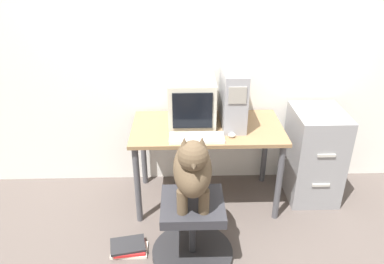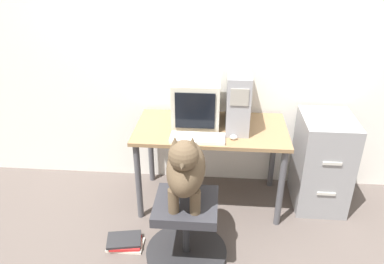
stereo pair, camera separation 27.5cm
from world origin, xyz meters
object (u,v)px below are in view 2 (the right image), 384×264
Objects in this scene: keyboard at (198,138)px; office_chair at (186,231)px; crt_monitor at (197,101)px; pc_tower at (238,98)px; book_stack_floor at (125,243)px; dog at (186,167)px; filing_cabinet at (322,162)px.

office_chair is at bearing -95.81° from keyboard.
pc_tower is (0.33, -0.03, 0.05)m from crt_monitor.
office_chair is at bearing -5.87° from book_stack_floor.
crt_monitor is 0.72× the size of dog.
keyboard is 0.97m from book_stack_floor.
keyboard is 0.70× the size of office_chair.
pc_tower is 1.09m from office_chair.
filing_cabinet is (1.08, 0.74, -0.36)m from dog.
pc_tower is 0.86× the size of dog.
pc_tower is 1.67× the size of book_stack_floor.
filing_cabinet is (0.74, -0.00, -0.55)m from pc_tower.
keyboard is at bearing 84.23° from dog.
pc_tower is 0.84m from dog.
keyboard is 0.51× the size of filing_cabinet.
pc_tower reaches higher than office_chair.
book_stack_floor is at bearing -140.00° from pc_tower.
keyboard is at bearing -84.57° from crt_monitor.
pc_tower is 0.59× the size of filing_cabinet.
keyboard is at bearing -136.86° from pc_tower.
pc_tower is 1.15× the size of keyboard.
office_chair is at bearing -145.84° from filing_cabinet.
dog is 0.68× the size of filing_cabinet.
dog reaches higher than office_chair.
dog reaches higher than keyboard.
crt_monitor is at bearing 174.92° from pc_tower.
keyboard is (0.03, -0.31, -0.17)m from crt_monitor.
pc_tower reaches higher than keyboard.
dog reaches higher than filing_cabinet.
dog is at bearing -90.00° from office_chair.
pc_tower is at bearing -5.08° from crt_monitor.
pc_tower is at bearing 64.91° from dog.
office_chair is at bearing -91.26° from crt_monitor.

